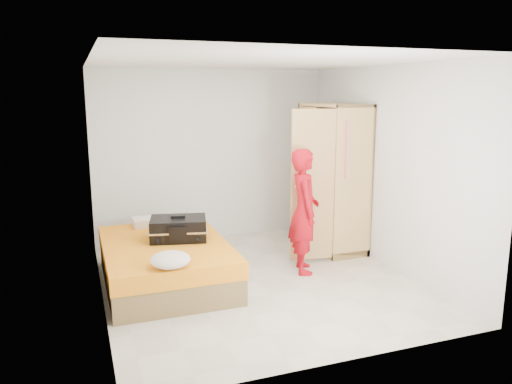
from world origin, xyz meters
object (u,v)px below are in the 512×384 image
object	(u,v)px
bed	(166,262)
wardrobe	(331,181)
round_cushion	(170,260)
suitcase	(178,229)
person	(304,211)

from	to	relation	value
bed	wardrobe	xyz separation A→B (m)	(2.50, 0.53, 0.75)
bed	round_cushion	world-z (taller)	round_cushion
suitcase	round_cushion	world-z (taller)	suitcase
wardrobe	round_cushion	xyz separation A→B (m)	(-2.59, -1.40, -0.42)
person	suitcase	xyz separation A→B (m)	(-1.54, 0.29, -0.16)
bed	wardrobe	bearing A→B (deg)	11.89
person	wardrobe	bearing A→B (deg)	-31.04
round_cushion	wardrobe	bearing A→B (deg)	28.30
suitcase	bed	bearing A→B (deg)	-144.16
bed	suitcase	bearing A→B (deg)	23.36
suitcase	round_cushion	bearing A→B (deg)	-93.72
person	round_cushion	world-z (taller)	person
person	round_cushion	bearing A→B (deg)	125.09
bed	person	xyz separation A→B (m)	(1.73, -0.21, 0.54)
suitcase	round_cushion	xyz separation A→B (m)	(-0.28, -0.95, -0.05)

